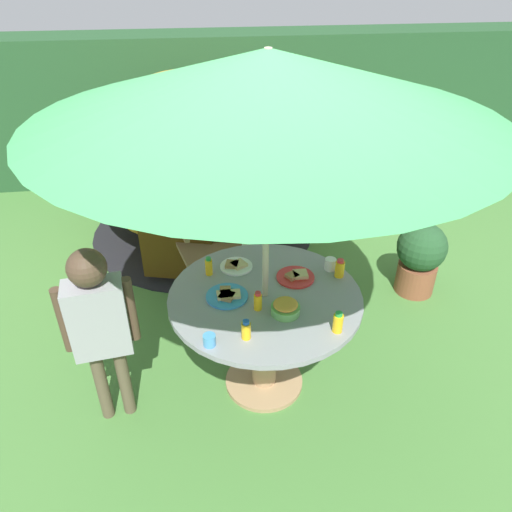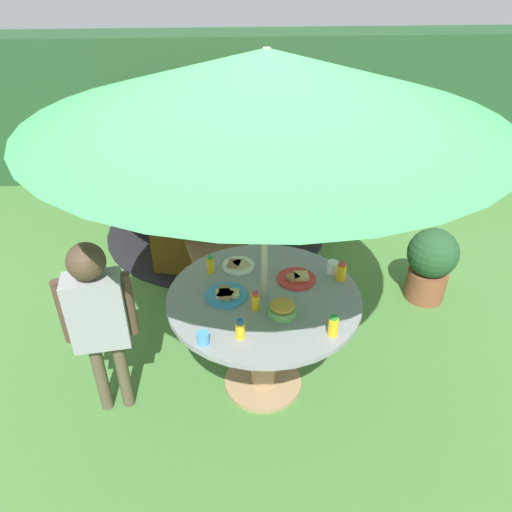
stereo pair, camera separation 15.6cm
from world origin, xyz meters
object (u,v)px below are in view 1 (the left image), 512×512
Objects in this scene: juice_bottle_center_back at (340,269)px; juice_bottle_mid_left at (246,330)px; garden_table at (265,320)px; child_in_white_shirt at (252,218)px; juice_bottle_near_right at (338,323)px; juice_bottle_far_left at (258,301)px; snack_bowl at (285,308)px; plate_near_left at (296,276)px; wooden_chair at (206,229)px; potted_plant at (420,256)px; juice_bottle_center_front at (209,266)px; dome_tent at (199,158)px; plate_front_edge at (227,295)px; plate_far_right at (236,266)px; cup_near at (330,264)px; cup_far at (209,340)px; child_in_grey_shirt at (98,318)px; patio_umbrella at (268,85)px.

juice_bottle_mid_left is (-0.63, -0.47, -0.00)m from juice_bottle_center_back.
child_in_white_shirt reaches higher than garden_table.
child_in_white_shirt reaches higher than juice_bottle_near_right.
juice_bottle_near_right is 0.45m from juice_bottle_far_left.
plate_near_left is at bearing 68.74° from snack_bowl.
wooden_chair is 1.34m from juice_bottle_center_back.
potted_plant is 5.12× the size of juice_bottle_center_front.
dome_tent is 2.53m from juice_bottle_near_right.
plate_front_edge is 2.05× the size of juice_bottle_center_back.
juice_bottle_far_left is (0.08, -0.43, 0.04)m from plate_far_right.
wooden_chair is at bearing -74.87° from dome_tent.
cup_near is (0.58, -0.10, 0.03)m from plate_far_right.
cup_far is (-0.38, -1.30, 0.02)m from child_in_white_shirt.
cup_near reaches higher than plate_front_edge.
plate_far_right is at bearing 21.13° from child_in_grey_shirt.
cup_far reaches higher than potted_plant.
garden_table is at bearing 66.61° from juice_bottle_mid_left.
snack_bowl reaches higher than cup_far.
wooden_chair is 1.47m from child_in_grey_shirt.
juice_bottle_center_back is at bearing 73.12° from juice_bottle_near_right.
wooden_chair is 0.80× the size of child_in_white_shirt.
wooden_chair is 1.44m from snack_bowl.
potted_plant is at bearing 30.83° from plate_near_left.
juice_bottle_far_left reaches higher than potted_plant.
potted_plant is at bearing -25.79° from wooden_chair.
child_in_grey_shirt reaches higher than wooden_chair.
child_in_white_shirt is (-1.34, 0.08, 0.40)m from potted_plant.
child_in_grey_shirt is 0.72m from juice_bottle_center_front.
juice_bottle_far_left is (0.86, -0.00, 0.03)m from child_in_grey_shirt.
juice_bottle_far_left is at bearing -38.88° from plate_front_edge.
juice_bottle_far_left reaches higher than plate_front_edge.
patio_umbrella is 2.41m from dome_tent.
juice_bottle_far_left is at bearing -69.15° from dome_tent.
juice_bottle_near_right is at bearing -47.30° from patio_umbrella.
dome_tent reaches higher than plate_near_left.
plate_near_left is at bearing 43.19° from cup_far.
child_in_white_shirt is 1.35m from cup_far.
patio_umbrella reaches higher than plate_near_left.
cup_near is at bearing 25.12° from garden_table.
juice_bottle_far_left reaches higher than cup_far.
patio_umbrella reaches higher than dome_tent.
wooden_chair reaches higher than snack_bowl.
patio_umbrella is 18.17× the size of juice_bottle_near_right.
plate_front_edge is at bearing 72.55° from cup_far.
plate_near_left is at bearing 176.95° from juice_bottle_center_back.
dome_tent is at bearing 99.92° from snack_bowl.
potted_plant is at bearing 38.16° from snack_bowl.
juice_bottle_center_front is 0.63m from cup_far.
child_in_grey_shirt reaches higher than potted_plant.
juice_bottle_center_back is 0.96m from cup_far.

